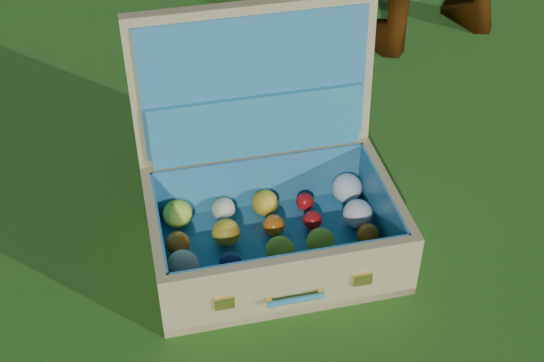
{
  "coord_description": "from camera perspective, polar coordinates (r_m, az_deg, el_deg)",
  "views": [
    {
      "loc": [
        -0.15,
        -1.02,
        1.17
      ],
      "look_at": [
        -0.07,
        0.21,
        0.15
      ],
      "focal_mm": 50.0,
      "sensor_mm": 36.0,
      "label": 1
    }
  ],
  "objects": [
    {
      "name": "suitcase",
      "position": [
        1.6,
        -0.33,
        -0.48
      ],
      "size": [
        0.57,
        0.47,
        0.5
      ],
      "rotation": [
        0.0,
        0.0,
        0.15
      ],
      "color": "tan",
      "rests_on": "ground"
    },
    {
      "name": "ground",
      "position": [
        1.56,
        3.0,
        -9.14
      ],
      "size": [
        60.0,
        60.0,
        0.0
      ],
      "primitive_type": "plane",
      "color": "#215114",
      "rests_on": "ground"
    }
  ]
}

